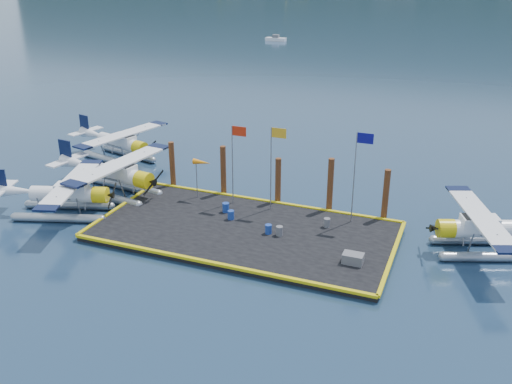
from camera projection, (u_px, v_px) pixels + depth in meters
ground at (244, 234)px, 38.93m from camera, size 4000.00×4000.00×0.00m
dock at (244, 232)px, 38.86m from camera, size 20.00×10.00×0.40m
dock_bumpers at (244, 228)px, 38.75m from camera, size 20.25×10.25×0.18m
seaplane_a at (67, 196)px, 41.18m from camera, size 9.10×9.73×3.48m
seaplane_b at (117, 176)px, 44.51m from camera, size 9.74×10.74×3.80m
seaplane_c at (121, 145)px, 52.25m from camera, size 9.28×10.02×3.56m
seaplane_d at (485, 231)px, 35.97m from camera, size 9.15×9.70×3.50m
drum_0 at (231, 215)px, 40.12m from camera, size 0.46×0.46×0.65m
drum_1 at (279, 231)px, 37.79m from camera, size 0.46×0.46×0.65m
drum_2 at (268, 229)px, 38.06m from camera, size 0.45×0.45×0.64m
drum_4 at (327, 223)px, 38.98m from camera, size 0.45×0.45×0.63m
drum_5 at (226, 207)px, 41.24m from camera, size 0.49×0.49×0.69m
crate at (353, 258)px, 34.40m from camera, size 1.24×0.83×0.62m
flagpole_red at (235, 153)px, 41.28m from camera, size 1.14×0.08×6.00m
flagpole_yellow at (274, 156)px, 40.22m from camera, size 1.14×0.08×6.20m
flagpole_blue at (358, 164)px, 38.12m from camera, size 1.14×0.08×6.50m
windsock at (202, 163)px, 42.66m from camera, size 1.40×0.44×3.12m
piling_0 at (172, 166)px, 45.68m from camera, size 0.44×0.44×4.00m
piling_1 at (223, 172)px, 44.12m from camera, size 0.44×0.44×4.20m
piling_2 at (278, 182)px, 42.67m from camera, size 0.44×0.44×3.80m
piling_3 at (330, 187)px, 41.22m from camera, size 0.44×0.44×4.30m
piling_4 at (386, 197)px, 39.92m from camera, size 0.44×0.44×4.00m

